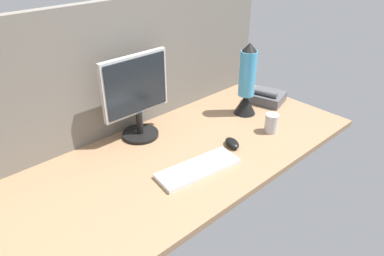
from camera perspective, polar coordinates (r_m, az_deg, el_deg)
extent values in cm
cube|color=#8C6B4C|center=(165.57, -2.36, -4.54)|extent=(180.00, 80.00, 3.00)
cube|color=slate|center=(177.57, -10.58, 9.64)|extent=(180.00, 5.00, 64.02)
cylinder|color=black|center=(179.31, -8.27, -0.99)|extent=(18.00, 18.00, 1.80)
cylinder|color=black|center=(176.13, -8.41, 0.79)|extent=(3.20, 3.20, 11.00)
cube|color=#B7B7B7|center=(168.22, -9.11, 6.84)|extent=(35.15, 2.40, 28.76)
cube|color=black|center=(167.14, -8.84, 6.70)|extent=(32.75, 0.60, 26.36)
cube|color=silver|center=(153.37, 0.99, -6.53)|extent=(38.42, 17.87, 2.00)
ellipsoid|color=black|center=(169.96, 6.46, -2.42)|extent=(8.75, 10.99, 3.40)
cylinder|color=#B2B2B7|center=(183.48, 12.64, 0.77)|extent=(6.66, 6.66, 9.83)
cone|color=black|center=(199.34, 8.52, 3.85)|extent=(12.23, 12.23, 11.12)
cylinder|color=#3F99CC|center=(192.27, 8.92, 8.62)|extent=(8.90, 8.90, 24.46)
cone|color=black|center=(187.57, 9.27, 12.73)|extent=(8.01, 8.01, 4.45)
cube|color=#4C4C51|center=(216.21, 11.95, 4.86)|extent=(21.62, 22.98, 5.60)
cylinder|color=#4C4C51|center=(210.90, 11.31, 5.60)|extent=(7.84, 17.31, 3.20)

